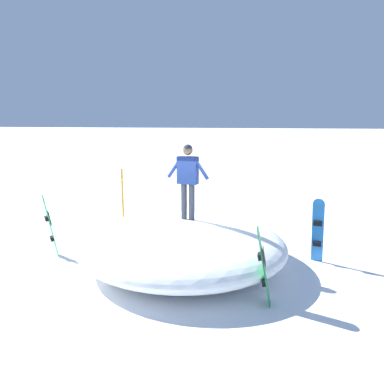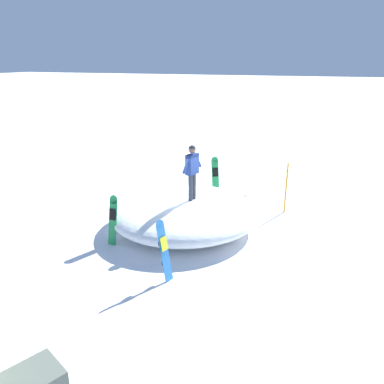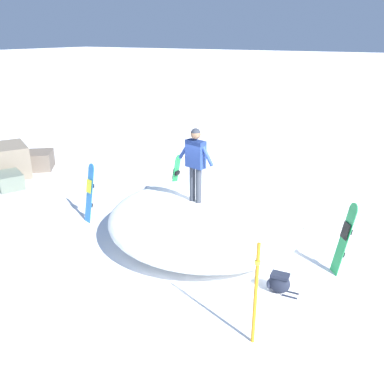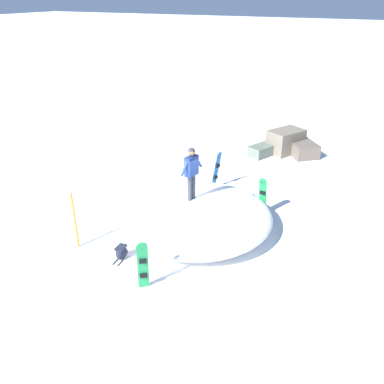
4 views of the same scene
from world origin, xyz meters
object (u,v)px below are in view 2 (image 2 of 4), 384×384
object	(u,v)px
snowboarder_standing	(192,167)
snowboard_secondary_upright	(113,219)
trail_marker_pole	(286,187)
backpack_near	(242,202)
snowboard_tertiary_upright	(215,176)
snowboard_primary_upright	(164,250)

from	to	relation	value
snowboarder_standing	snowboard_secondary_upright	world-z (taller)	snowboarder_standing
snowboarder_standing	trail_marker_pole	world-z (taller)	snowboarder_standing
snowboard_secondary_upright	backpack_near	bearing A→B (deg)	-34.57
snowboard_tertiary_upright	backpack_near	size ratio (longest dim) A/B	2.48
snowboard_primary_upright	snowboard_tertiary_upright	world-z (taller)	snowboard_tertiary_upright
snowboarder_standing	backpack_near	size ratio (longest dim) A/B	2.73
snowboard_primary_upright	trail_marker_pole	bearing A→B (deg)	-21.44
snowboard_tertiary_upright	snowboard_primary_upright	bearing A→B (deg)	-173.67
snowboarder_standing	snowboard_tertiary_upright	bearing A→B (deg)	5.13
snowboard_secondary_upright	snowboard_tertiary_upright	distance (m)	5.51
snowboarder_standing	trail_marker_pole	xyz separation A→B (m)	(2.65, -2.68, -1.18)
snowboard_primary_upright	snowboard_secondary_upright	world-z (taller)	snowboard_primary_upright
snowboarder_standing	snowboard_primary_upright	size ratio (longest dim) A/B	1.10
backpack_near	trail_marker_pole	world-z (taller)	trail_marker_pole
snowboard_primary_upright	snowboard_tertiary_upright	size ratio (longest dim) A/B	1.00
snowboard_primary_upright	snowboard_tertiary_upright	xyz separation A→B (m)	(6.58, 0.73, 0.00)
snowboard_tertiary_upright	backpack_near	bearing A→B (deg)	-123.56
snowboard_tertiary_upright	backpack_near	xyz separation A→B (m)	(-0.93, -1.40, -0.63)
snowboarder_standing	snowboard_primary_upright	world-z (taller)	snowboarder_standing
backpack_near	trail_marker_pole	xyz separation A→B (m)	(0.10, -1.59, 0.77)
snowboard_primary_upright	backpack_near	xyz separation A→B (m)	(5.65, -0.67, -0.62)
snowboarder_standing	snowboard_primary_upright	distance (m)	3.40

